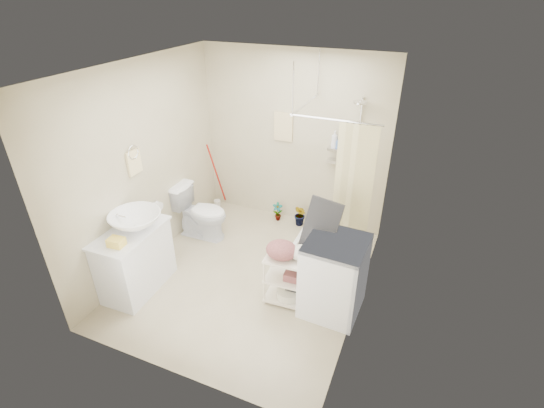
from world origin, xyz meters
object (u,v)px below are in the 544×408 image
(toilet, at_px, (201,212))
(laundry_rack, at_px, (289,276))
(washing_machine, at_px, (334,276))
(vanity, at_px, (135,260))

(toilet, height_order, laundry_rack, toilet)
(washing_machine, distance_m, laundry_rack, 0.52)
(vanity, xyz_separation_m, laundry_rack, (1.80, 0.48, -0.04))
(vanity, bearing_deg, washing_machine, 12.44)
(vanity, xyz_separation_m, toilet, (0.12, 1.30, -0.01))
(vanity, height_order, laundry_rack, vanity)
(vanity, height_order, toilet, vanity)
(vanity, bearing_deg, toilet, 83.26)
(toilet, height_order, washing_machine, washing_machine)
(washing_machine, bearing_deg, laundry_rack, -167.27)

